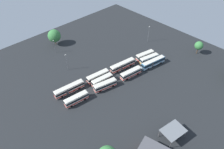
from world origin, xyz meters
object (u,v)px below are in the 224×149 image
Objects in this scene: lamp_post_near_entrance at (54,46)px; bus_row1_slot1 at (102,80)px; maintenance_shelter at (173,131)px; bus_row2_slot2 at (123,65)px; bus_row0_slot0 at (76,99)px; tree_northeast at (54,36)px; bus_row3_slot1 at (149,59)px; bus_row1_slot0 at (105,85)px; lamp_post_mid_lot at (67,62)px; tree_south_edge at (199,46)px; lamp_post_far_corner at (149,33)px; bus_row2_slot0 at (131,73)px; bus_row0_slot2 at (69,89)px; bus_row1_slot2 at (98,76)px; bus_row3_slot2 at (145,55)px; bus_row3_slot0 at (153,63)px.

bus_row1_slot1 is at bearing -86.27° from lamp_post_near_entrance.
bus_row2_slot2 is at bearing 69.00° from maintenance_shelter.
bus_row0_slot0 is 46.78m from tree_northeast.
bus_row2_slot2 is 1.29× the size of bus_row3_slot1.
bus_row0_slot0 is 29.34m from bus_row2_slot2.
tree_northeast is at bearing 85.83° from bus_row1_slot0.
lamp_post_mid_lot is 1.24× the size of tree_south_edge.
lamp_post_far_corner is (57.39, 9.21, 3.42)m from bus_row0_slot0.
bus_row2_slot0 is 41.11m from tree_south_edge.
bus_row1_slot0 is 3.34m from bus_row1_slot1.
bus_row0_slot0 is 1.36× the size of lamp_post_near_entrance.
bus_row3_slot1 is (41.62, -10.22, -0.00)m from bus_row0_slot2.
tree_northeast is (-12.04, 41.12, 3.64)m from bus_row2_slot2.
maintenance_shelter is at bearing -91.30° from bus_row1_slot2.
bus_row3_slot2 is 46.41m from maintenance_shelter.
tree_northeast is at bearing 88.03° from maintenance_shelter.
bus_row0_slot2 is at bearing 161.58° from bus_row3_slot0.
bus_row0_slot2 and bus_row3_slot1 have the same top height.
bus_row2_slot2 and bus_row3_slot2 have the same top height.
bus_row3_slot0 is at bearing -18.42° from bus_row0_slot2.
bus_row0_slot2 is 1.41× the size of lamp_post_far_corner.
bus_row1_slot1 is at bearing 163.83° from bus_row3_slot0.
bus_row1_slot0 and bus_row3_slot2 have the same top height.
bus_row0_slot2 is 1.90× the size of tree_south_edge.
bus_row0_slot2 is 15.56m from bus_row1_slot0.
bus_row1_slot0 is 0.97× the size of bus_row1_slot2.
bus_row1_slot0 is 22.66m from lamp_post_mid_lot.
tree_northeast reaches higher than bus_row1_slot1.
bus_row2_slot0 is at bearing -9.17° from bus_row0_slot0.
tree_south_edge is at bearing -32.17° from lamp_post_mid_lot.
lamp_post_far_corner is at bearing 2.47° from bus_row0_slot2.
bus_row3_slot0 is at bearing -104.88° from bus_row3_slot2.
bus_row1_slot2 is (1.50, 6.55, 0.00)m from bus_row1_slot0.
bus_row2_slot2 is 14.46m from bus_row3_slot2.
tree_northeast reaches higher than tree_south_edge.
bus_row1_slot2 is at bearing 77.10° from bus_row1_slot0.
bus_row2_slot0 and bus_row2_slot2 have the same top height.
tree_northeast reaches higher than bus_row2_slot2.
tree_south_edge is (24.38, -13.10, 3.10)m from bus_row3_slot1.
bus_row0_slot0 is 0.76× the size of bus_row0_slot2.
tree_northeast is (16.07, 36.56, 3.64)m from bus_row0_slot2.
bus_row3_slot2 is 1.46× the size of tree_south_edge.
bus_row0_slot0 is at bearing 175.41° from bus_row3_slot1.
bus_row1_slot2 is 32.17m from lamp_post_near_entrance.
bus_row2_slot0 and bus_row3_slot0 have the same top height.
bus_row1_slot0 and bus_row1_slot1 have the same top height.
bus_row1_slot1 is 43.32m from lamp_post_far_corner.
bus_row1_slot1 is 37.38m from maintenance_shelter.
tree_northeast is (4.52, 6.96, 1.23)m from lamp_post_near_entrance.
lamp_post_near_entrance is (-2.70, 31.97, 2.41)m from bus_row1_slot2.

